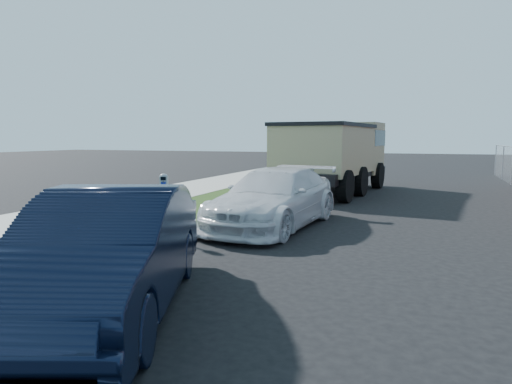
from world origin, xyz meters
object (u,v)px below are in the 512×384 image
(parking_meter, at_px, (164,190))
(white_wagon, at_px, (274,198))
(dump_truck, at_px, (335,152))
(navy_sedan, at_px, (108,252))

(parking_meter, relative_size, white_wagon, 0.26)
(parking_meter, xyz_separation_m, white_wagon, (1.82, 2.21, -0.35))
(white_wagon, height_order, dump_truck, dump_truck)
(parking_meter, distance_m, dump_truck, 10.39)
(parking_meter, relative_size, dump_truck, 0.17)
(white_wagon, relative_size, navy_sedan, 1.05)
(parking_meter, bearing_deg, white_wagon, 29.19)
(dump_truck, bearing_deg, white_wagon, -83.51)
(white_wagon, xyz_separation_m, navy_sedan, (-0.14, -6.20, 0.06))
(parking_meter, xyz_separation_m, dump_truck, (1.79, 10.22, 0.55))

